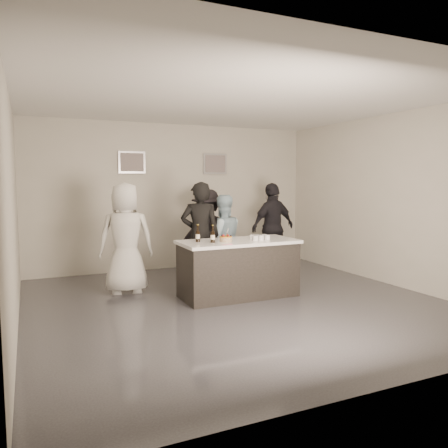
# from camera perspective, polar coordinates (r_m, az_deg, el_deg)

# --- Properties ---
(floor) EXTENTS (6.00, 6.00, 0.00)m
(floor) POSITION_cam_1_polar(r_m,az_deg,el_deg) (6.68, 1.79, -10.25)
(floor) COLOR #3D3D42
(floor) RESTS_ON ground
(ceiling) EXTENTS (6.00, 6.00, 0.00)m
(ceiling) POSITION_cam_1_polar(r_m,az_deg,el_deg) (6.53, 1.88, 15.96)
(ceiling) COLOR white
(wall_back) EXTENTS (6.00, 0.04, 3.00)m
(wall_back) POSITION_cam_1_polar(r_m,az_deg,el_deg) (9.22, -6.42, 3.56)
(wall_back) COLOR beige
(wall_back) RESTS_ON ground
(wall_front) EXTENTS (6.00, 0.04, 3.00)m
(wall_front) POSITION_cam_1_polar(r_m,az_deg,el_deg) (3.98, 21.25, 0.50)
(wall_front) COLOR beige
(wall_front) RESTS_ON ground
(wall_left) EXTENTS (0.04, 6.00, 3.00)m
(wall_left) POSITION_cam_1_polar(r_m,az_deg,el_deg) (5.78, -25.94, 1.81)
(wall_left) COLOR beige
(wall_left) RESTS_ON ground
(wall_right) EXTENTS (0.04, 6.00, 3.00)m
(wall_right) POSITION_cam_1_polar(r_m,az_deg,el_deg) (8.21, 21.01, 2.97)
(wall_right) COLOR beige
(wall_right) RESTS_ON ground
(picture_left) EXTENTS (0.54, 0.04, 0.44)m
(picture_left) POSITION_cam_1_polar(r_m,az_deg,el_deg) (8.96, -11.94, 7.89)
(picture_left) COLOR #B2B2B7
(picture_left) RESTS_ON wall_back
(picture_right) EXTENTS (0.54, 0.04, 0.44)m
(picture_right) POSITION_cam_1_polar(r_m,az_deg,el_deg) (9.51, -1.19, 7.87)
(picture_right) COLOR #B2B2B7
(picture_right) RESTS_ON wall_back
(bar_counter) EXTENTS (1.86, 0.86, 0.90)m
(bar_counter) POSITION_cam_1_polar(r_m,az_deg,el_deg) (6.95, 1.88, -5.82)
(bar_counter) COLOR white
(bar_counter) RESTS_ON ground
(cake) EXTENTS (0.20, 0.20, 0.07)m
(cake) POSITION_cam_1_polar(r_m,az_deg,el_deg) (6.73, 0.23, -1.98)
(cake) COLOR orange
(cake) RESTS_ON bar_counter
(beer_bottle_a) EXTENTS (0.07, 0.07, 0.26)m
(beer_bottle_a) POSITION_cam_1_polar(r_m,az_deg,el_deg) (6.68, -3.45, -1.24)
(beer_bottle_a) COLOR black
(beer_bottle_a) RESTS_ON bar_counter
(beer_bottle_b) EXTENTS (0.07, 0.07, 0.26)m
(beer_bottle_b) POSITION_cam_1_polar(r_m,az_deg,el_deg) (6.59, -1.48, -1.33)
(beer_bottle_b) COLOR black
(beer_bottle_b) RESTS_ON bar_counter
(tumbler_cluster) EXTENTS (0.30, 0.19, 0.08)m
(tumbler_cluster) POSITION_cam_1_polar(r_m,az_deg,el_deg) (6.94, 4.69, -1.75)
(tumbler_cluster) COLOR orange
(tumbler_cluster) RESTS_ON bar_counter
(candles) EXTENTS (0.24, 0.08, 0.01)m
(candles) POSITION_cam_1_polar(r_m,az_deg,el_deg) (6.41, 0.46, -2.67)
(candles) COLOR pink
(candles) RESTS_ON bar_counter
(person_main_black) EXTENTS (0.77, 0.63, 1.82)m
(person_main_black) POSITION_cam_1_polar(r_m,az_deg,el_deg) (7.43, -3.12, -1.49)
(person_main_black) COLOR black
(person_main_black) RESTS_ON ground
(person_main_blue) EXTENTS (0.83, 0.67, 1.59)m
(person_main_blue) POSITION_cam_1_polar(r_m,az_deg,el_deg) (7.83, -0.20, -1.97)
(person_main_blue) COLOR #A1C3D3
(person_main_blue) RESTS_ON ground
(person_guest_left) EXTENTS (0.97, 0.71, 1.81)m
(person_guest_left) POSITION_cam_1_polar(r_m,az_deg,el_deg) (7.27, -12.71, -1.81)
(person_guest_left) COLOR silver
(person_guest_left) RESTS_ON ground
(person_guest_right) EXTENTS (1.12, 0.64, 1.79)m
(person_guest_right) POSITION_cam_1_polar(r_m,az_deg,el_deg) (8.86, 6.40, -0.44)
(person_guest_right) COLOR black
(person_guest_right) RESTS_ON ground
(person_guest_back) EXTENTS (1.16, 0.77, 1.67)m
(person_guest_back) POSITION_cam_1_polar(r_m,az_deg,el_deg) (8.37, -2.15, -1.18)
(person_guest_back) COLOR black
(person_guest_back) RESTS_ON ground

